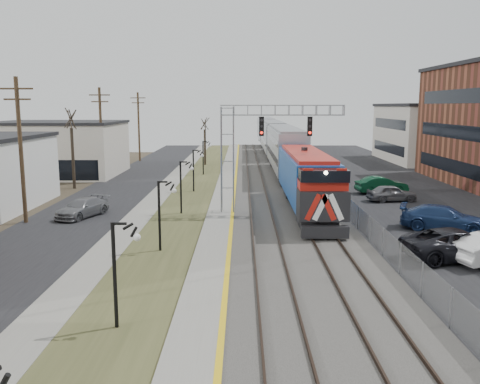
{
  "coord_description": "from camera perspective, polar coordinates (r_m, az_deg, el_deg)",
  "views": [
    {
      "loc": [
        0.59,
        -9.49,
        8.06
      ],
      "look_at": [
        0.46,
        22.64,
        2.6
      ],
      "focal_mm": 38.0,
      "sensor_mm": 36.0,
      "label": 1
    }
  ],
  "objects": [
    {
      "name": "grass_median",
      "position": [
        45.45,
        -5.57,
        -0.58
      ],
      "size": [
        4.0,
        120.0,
        0.06
      ],
      "primitive_type": "cube",
      "color": "#414525",
      "rests_on": "ground"
    },
    {
      "name": "fence",
      "position": [
        45.72,
        9.81,
        0.37
      ],
      "size": [
        0.04,
        120.0,
        1.6
      ],
      "primitive_type": "cube",
      "color": "gray",
      "rests_on": "ground"
    },
    {
      "name": "signal_gantry",
      "position": [
        37.57,
        1.2,
        5.87
      ],
      "size": [
        9.0,
        1.07,
        8.15
      ],
      "color": "gray",
      "rests_on": "ground"
    },
    {
      "name": "train",
      "position": [
        73.96,
        4.06,
        5.64
      ],
      "size": [
        3.0,
        85.85,
        5.33
      ],
      "color": "#124295",
      "rests_on": "ground"
    },
    {
      "name": "track_near",
      "position": [
        45.19,
        2.02,
        -0.28
      ],
      "size": [
        1.58,
        120.0,
        0.15
      ],
      "color": "#2D2119",
      "rests_on": "ballast_bed"
    },
    {
      "name": "sidewalk",
      "position": [
        45.84,
        -9.3,
        -0.56
      ],
      "size": [
        2.0,
        120.0,
        0.08
      ],
      "primitive_type": "cube",
      "color": "gray",
      "rests_on": "ground"
    },
    {
      "name": "car_lot_f",
      "position": [
        48.87,
        15.6,
        0.72
      ],
      "size": [
        4.91,
        2.31,
        1.56
      ],
      "primitive_type": "imported",
      "rotation": [
        0.0,
        0.0,
        1.71
      ],
      "color": "#0D4327",
      "rests_on": "ground"
    },
    {
      "name": "parking_lot",
      "position": [
        47.77,
        19.05,
        -0.58
      ],
      "size": [
        16.0,
        120.0,
        0.04
      ],
      "primitive_type": "cube",
      "color": "black",
      "rests_on": "ground"
    },
    {
      "name": "street_west",
      "position": [
        46.8,
        -14.74,
        -0.57
      ],
      "size": [
        7.0,
        120.0,
        0.04
      ],
      "primitive_type": "cube",
      "color": "black",
      "rests_on": "ground"
    },
    {
      "name": "car_lot_d",
      "position": [
        35.73,
        21.92,
        -2.79
      ],
      "size": [
        5.94,
        4.09,
        1.6
      ],
      "primitive_type": "imported",
      "rotation": [
        0.0,
        0.0,
        1.2
      ],
      "color": "navy",
      "rests_on": "ground"
    },
    {
      "name": "car_street_b",
      "position": [
        38.85,
        -17.3,
        -1.75
      ],
      "size": [
        3.5,
        5.06,
        1.36
      ],
      "primitive_type": "imported",
      "rotation": [
        0.0,
        0.0,
        -0.38
      ],
      "color": "slate",
      "rests_on": "ground"
    },
    {
      "name": "platform_edge",
      "position": [
        45.18,
        -0.67,
        -0.32
      ],
      "size": [
        0.24,
        120.0,
        0.01
      ],
      "primitive_type": "cube",
      "color": "gold",
      "rests_on": "platform"
    },
    {
      "name": "platform",
      "position": [
        45.22,
        -1.79,
        -0.47
      ],
      "size": [
        2.0,
        120.0,
        0.24
      ],
      "primitive_type": "cube",
      "color": "gray",
      "rests_on": "ground"
    },
    {
      "name": "car_lot_e",
      "position": [
        45.05,
        16.66,
        -0.16
      ],
      "size": [
        4.33,
        2.21,
        1.41
      ],
      "primitive_type": "imported",
      "rotation": [
        0.0,
        0.0,
        1.71
      ],
      "color": "slate",
      "rests_on": "ground"
    },
    {
      "name": "bare_trees",
      "position": [
        50.47,
        -15.02,
        3.22
      ],
      "size": [
        12.3,
        42.3,
        5.95
      ],
      "color": "#382D23",
      "rests_on": "ground"
    },
    {
      "name": "track_far",
      "position": [
        45.44,
        6.43,
        -0.28
      ],
      "size": [
        1.58,
        120.0,
        0.15
      ],
      "color": "#2D2119",
      "rests_on": "ballast_bed"
    },
    {
      "name": "utility_poles",
      "position": [
        37.77,
        -23.38,
        4.21
      ],
      "size": [
        0.28,
        80.28,
        10.0
      ],
      "color": "#4C3823",
      "rests_on": "ground"
    },
    {
      "name": "car_lot_c",
      "position": [
        29.31,
        23.31,
        -5.47
      ],
      "size": [
        6.26,
        3.66,
        1.64
      ],
      "primitive_type": "imported",
      "rotation": [
        0.0,
        0.0,
        1.74
      ],
      "color": "black",
      "rests_on": "ground"
    },
    {
      "name": "ballast_bed",
      "position": [
        45.33,
        4.54,
        -0.5
      ],
      "size": [
        8.0,
        120.0,
        0.2
      ],
      "primitive_type": "cube",
      "color": "#595651",
      "rests_on": "ground"
    },
    {
      "name": "lampposts",
      "position": [
        28.8,
        -8.95,
        -2.62
      ],
      "size": [
        0.14,
        62.14,
        4.0
      ],
      "color": "black",
      "rests_on": "ground"
    }
  ]
}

